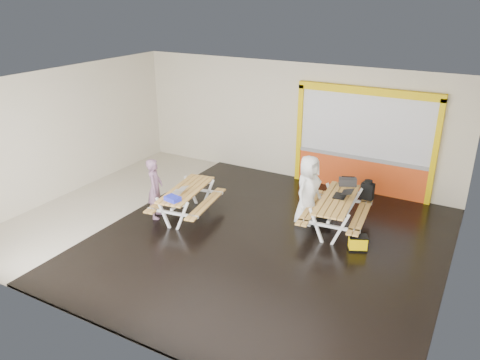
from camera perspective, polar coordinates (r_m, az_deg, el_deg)
The scene contains 14 objects.
room at distance 10.60m, azimuth -2.37°, elevation 2.15°, with size 10.02×8.02×3.52m.
deck at distance 10.79m, azimuth 3.51°, elevation -7.62°, with size 7.50×7.98×0.05m, color black.
kiosk at distance 13.37m, azimuth 14.77°, elevation 4.32°, with size 3.88×0.16×3.00m.
picnic_table_left at distance 11.77m, azimuth -6.54°, elevation -1.91°, with size 1.60×2.14×0.79m.
picnic_table_right at distance 11.30m, azimuth 11.70°, elevation -3.12°, with size 1.60×2.20×0.83m.
person_left at distance 11.74m, azimuth -10.30°, elevation -1.03°, with size 0.56×0.37×1.54m, color #735068.
person_right at distance 11.42m, azimuth 8.30°, elevation -1.30°, with size 0.87×0.57×1.78m, color white.
laptop_left at distance 11.49m, azimuth -7.37°, elevation -1.30°, with size 0.40×0.38×0.15m.
laptop_right at distance 11.32m, azimuth 12.39°, elevation -1.74°, with size 0.47×0.42×0.18m.
blue_pouch at distance 11.08m, azimuth -8.21°, elevation -2.26°, with size 0.35×0.25×0.10m, color #2029BF.
toolbox at distance 11.99m, azimuth 12.99°, elevation -0.21°, with size 0.48×0.36×0.25m.
backpack at distance 12.05m, azimuth 15.28°, elevation -1.22°, with size 0.32×0.22×0.52m.
dark_case at distance 11.63m, azimuth 9.89°, elevation -4.97°, with size 0.44×0.33×0.17m, color black.
fluke_bag at distance 10.68m, azimuth 14.16°, elevation -7.45°, with size 0.47×0.41×0.34m.
Camera 1 is at (5.22, -8.48, 5.38)m, focal length 35.00 mm.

